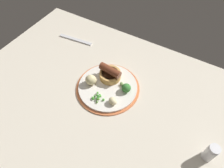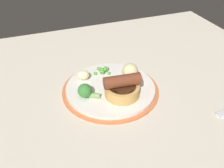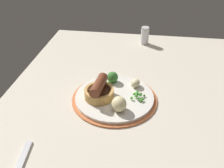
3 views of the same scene
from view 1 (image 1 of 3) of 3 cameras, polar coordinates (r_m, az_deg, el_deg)
The scene contains 9 objects.
dining_table at distance 82.81cm, azimuth -4.05°, elevation -3.41°, with size 110.00×80.00×3.00cm, color beige.
dinner_plate at distance 82.63cm, azimuth -1.20°, elevation -0.92°, with size 26.32×26.32×1.40cm.
sausage_pudding at distance 83.02cm, azimuth -0.54°, elevation 2.95°, with size 9.68×8.97×6.03cm.
pea_pile at distance 77.80cm, azimuth -3.99°, elevation -3.69°, with size 4.64×4.50×1.82cm.
broccoli_floret_near at distance 79.47cm, azimuth 4.01°, elevation -1.06°, with size 5.56×4.36×3.68cm.
potato_chunk_0 at distance 81.59cm, azimuth -6.05°, elevation 1.18°, with size 4.17×4.63×4.34cm, color beige.
potato_chunk_1 at distance 76.22cm, azimuth 0.25°, elevation -4.87°, with size 3.46×2.84×2.67cm, color beige.
fork at distance 105.35cm, azimuth -10.36°, elevation 12.38°, with size 18.00×1.60×0.60cm, color silver.
salt_shaker at distance 73.53cm, azimuth 26.34°, elevation -17.17°, with size 3.58×3.58×7.66cm.
Camera 1 is at (28.41, -36.87, 69.99)cm, focal length 32.00 mm.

